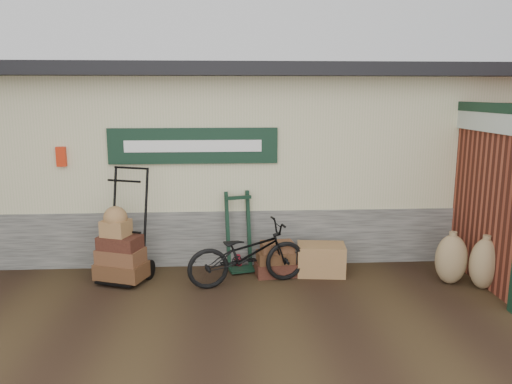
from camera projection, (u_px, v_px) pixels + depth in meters
ground at (214, 289)px, 7.12m from camera, size 80.00×80.00×0.00m
station_building at (215, 154)px, 9.48m from camera, size 14.40×4.10×3.20m
brick_outbuilding at (496, 181)px, 8.32m from camera, size 1.71×4.51×2.62m
porter_trolley at (126, 224)px, 7.37m from camera, size 1.02×0.90×1.71m
green_barrow at (239, 232)px, 7.80m from camera, size 0.53×0.48×1.24m
suitcase_stack at (276, 258)px, 7.61m from camera, size 0.64×0.44×0.53m
wicker_hamper at (321, 259)px, 7.67m from camera, size 0.77×0.55×0.47m
bicycle at (247, 250)px, 7.21m from camera, size 1.01×1.86×1.03m
burlap_sack_left at (451, 259)px, 7.26m from camera, size 0.48×0.41×0.74m
burlap_sack_right at (485, 264)px, 7.07m from camera, size 0.58×0.54×0.74m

